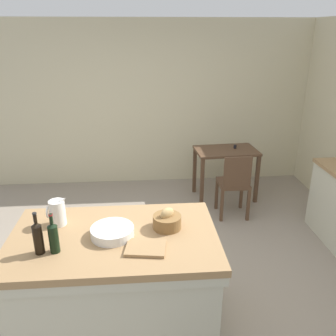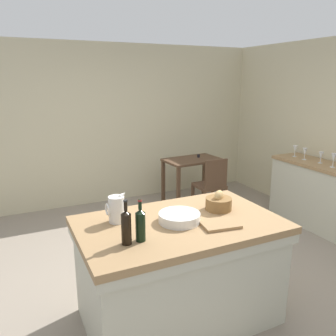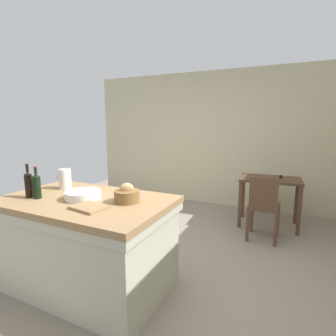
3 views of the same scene
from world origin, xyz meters
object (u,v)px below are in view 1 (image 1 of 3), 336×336
(pitcher, at_px, (57,212))
(cutting_board, at_px, (146,248))
(wine_bottle_dark, at_px, (54,237))
(wine_bottle_amber, at_px, (38,237))
(wooden_chair, at_px, (234,183))
(wash_bowl, at_px, (112,232))
(writing_desk, at_px, (226,158))
(island_table, at_px, (116,278))
(bread_basket, at_px, (167,221))

(pitcher, height_order, cutting_board, pitcher)
(pitcher, distance_m, wine_bottle_dark, 0.40)
(cutting_board, height_order, wine_bottle_amber, wine_bottle_amber)
(wooden_chair, relative_size, cutting_board, 3.13)
(wash_bowl, height_order, wine_bottle_amber, wine_bottle_amber)
(wooden_chair, distance_m, cutting_board, 2.41)
(wash_bowl, relative_size, wine_bottle_dark, 1.09)
(wash_bowl, bearing_deg, writing_desk, 58.48)
(wooden_chair, height_order, cutting_board, cutting_board)
(island_table, height_order, pitcher, pitcher)
(wine_bottle_dark, bearing_deg, bread_basket, 17.79)
(cutting_board, height_order, wine_bottle_dark, wine_bottle_dark)
(wine_bottle_dark, distance_m, wine_bottle_amber, 0.11)
(pitcher, relative_size, bread_basket, 1.12)
(wooden_chair, relative_size, wash_bowl, 2.70)
(writing_desk, distance_m, wine_bottle_dark, 3.27)
(writing_desk, xyz_separation_m, wine_bottle_amber, (-2.01, -2.63, 0.40))
(wooden_chair, bearing_deg, island_table, -128.96)
(wine_bottle_dark, bearing_deg, cutting_board, -2.00)
(writing_desk, height_order, cutting_board, cutting_board)
(island_table, relative_size, wine_bottle_amber, 5.02)
(island_table, bearing_deg, writing_desk, 58.50)
(bread_basket, relative_size, cutting_board, 0.79)
(cutting_board, distance_m, wine_bottle_dark, 0.67)
(pitcher, relative_size, cutting_board, 0.89)
(cutting_board, xyz_separation_m, wine_bottle_dark, (-0.66, 0.02, 0.11))
(cutting_board, bearing_deg, bread_basket, 58.24)
(bread_basket, bearing_deg, wash_bowl, -168.12)
(island_table, distance_m, cutting_board, 0.54)
(island_table, height_order, bread_basket, bread_basket)
(pitcher, relative_size, wine_bottle_dark, 0.83)
(bread_basket, distance_m, cutting_board, 0.35)
(wooden_chair, height_order, pitcher, pitcher)
(wine_bottle_amber, bearing_deg, writing_desk, 52.59)
(writing_desk, distance_m, bread_basket, 2.61)
(writing_desk, bearing_deg, bread_basket, -114.29)
(wine_bottle_dark, bearing_deg, island_table, 24.49)
(writing_desk, height_order, wash_bowl, wash_bowl)
(wooden_chair, height_order, wine_bottle_amber, wine_bottle_amber)
(island_table, distance_m, wooden_chair, 2.34)
(pitcher, distance_m, wash_bowl, 0.52)
(island_table, bearing_deg, cutting_board, -40.02)
(island_table, height_order, wooden_chair, wooden_chair)
(bread_basket, bearing_deg, wooden_chair, 59.09)
(island_table, height_order, cutting_board, cutting_board)
(wine_bottle_dark, height_order, wine_bottle_amber, wine_bottle_amber)
(island_table, distance_m, wine_bottle_dark, 0.71)
(bread_basket, xyz_separation_m, cutting_board, (-0.18, -0.29, -0.05))
(pitcher, xyz_separation_m, cutting_board, (0.72, -0.42, -0.10))
(wooden_chair, distance_m, wine_bottle_amber, 2.88)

